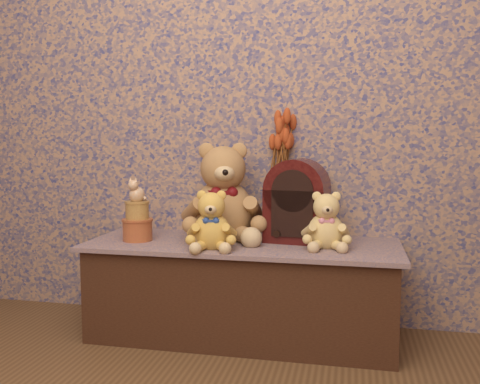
# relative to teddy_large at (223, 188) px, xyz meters

# --- Properties ---
(display_shelf) EXTENTS (1.44, 0.55, 0.45)m
(display_shelf) POSITION_rel_teddy_large_xyz_m (0.11, -0.08, -0.47)
(display_shelf) COLOR navy
(display_shelf) RESTS_ON ground
(teddy_large) EXTENTS (0.52, 0.56, 0.49)m
(teddy_large) POSITION_rel_teddy_large_xyz_m (0.00, 0.00, 0.00)
(teddy_large) COLOR olive
(teddy_large) RESTS_ON display_shelf
(teddy_medium) EXTENTS (0.27, 0.30, 0.27)m
(teddy_medium) POSITION_rel_teddy_large_xyz_m (0.01, -0.23, -0.11)
(teddy_medium) COLOR gold
(teddy_medium) RESTS_ON display_shelf
(teddy_small) EXTENTS (0.24, 0.28, 0.27)m
(teddy_small) POSITION_rel_teddy_large_xyz_m (0.49, -0.11, -0.11)
(teddy_small) COLOR #DDC069
(teddy_small) RESTS_ON display_shelf
(cathedral_radio) EXTENTS (0.30, 0.24, 0.39)m
(cathedral_radio) POSITION_rel_teddy_large_xyz_m (0.36, 0.01, -0.05)
(cathedral_radio) COLOR #370A0A
(cathedral_radio) RESTS_ON display_shelf
(ceramic_vase) EXTENTS (0.13, 0.13, 0.20)m
(ceramic_vase) POSITION_rel_teddy_large_xyz_m (0.26, 0.13, -0.15)
(ceramic_vase) COLOR tan
(ceramic_vase) RESTS_ON display_shelf
(dried_stalks) EXTENTS (0.25, 0.25, 0.40)m
(dried_stalks) POSITION_rel_teddy_large_xyz_m (0.26, 0.13, 0.15)
(dried_stalks) COLOR #B8451D
(dried_stalks) RESTS_ON ceramic_vase
(biscuit_tin_lower) EXTENTS (0.17, 0.17, 0.10)m
(biscuit_tin_lower) POSITION_rel_teddy_large_xyz_m (-0.38, -0.13, -0.20)
(biscuit_tin_lower) COLOR #C17A38
(biscuit_tin_lower) RESTS_ON display_shelf
(biscuit_tin_upper) EXTENTS (0.14, 0.14, 0.08)m
(biscuit_tin_upper) POSITION_rel_teddy_large_xyz_m (-0.38, -0.13, -0.10)
(biscuit_tin_upper) COLOR #DFCA61
(biscuit_tin_upper) RESTS_ON biscuit_tin_lower
(cat_figurine) EXTENTS (0.10, 0.11, 0.12)m
(cat_figurine) POSITION_rel_teddy_large_xyz_m (-0.38, -0.13, -0.00)
(cat_figurine) COLOR silver
(cat_figurine) RESTS_ON biscuit_tin_upper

